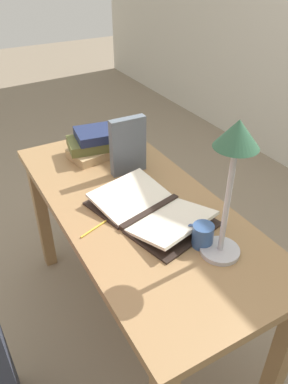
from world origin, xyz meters
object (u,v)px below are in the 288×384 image
Objects in this scene: open_book at (150,210)px; book_stack_tall at (100,143)px; coffee_mug at (202,235)px; reading_lamp at (234,161)px; pencil at (100,225)px; book_standing_upright at (128,146)px.

book_stack_tall reaches higher than open_book.
coffee_mug reaches higher than open_book.
book_stack_tall is 3.24× the size of coffee_mug.
reading_lamp reaches higher than pencil.
open_book is 2.95× the size of pencil.
book_standing_upright is 2.57× the size of coffee_mug.
book_standing_upright reaches higher than coffee_mug.
open_book is 0.52m from book_stack_tall.
pencil is (0.28, -0.26, -0.12)m from book_standing_upright.
open_book is 0.24m from coffee_mug.
reading_lamp is at bearing 3.65° from book_standing_upright.
coffee_mug is (-0.06, -0.03, -0.30)m from reading_lamp.
open_book is at bearing 80.89° from pencil.
open_book is 2.02× the size of book_standing_upright.
reading_lamp is 2.71× the size of pencil.
open_book is 1.09× the size of reading_lamp.
book_stack_tall is 0.75m from coffee_mug.
book_stack_tall is 0.22m from book_standing_upright.
book_stack_tall is 0.68× the size of reading_lamp.
coffee_mug is (0.75, 0.03, -0.02)m from book_stack_tall.
book_standing_upright is at bearing 10.70° from book_stack_tall.
open_book is 0.19m from pencil.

